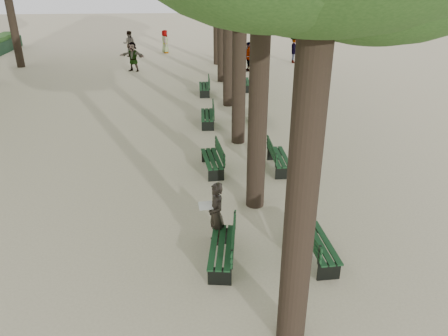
{
  "coord_description": "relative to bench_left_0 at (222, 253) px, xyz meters",
  "views": [
    {
      "loc": [
        -0.16,
        -8.0,
        6.33
      ],
      "look_at": [
        0.6,
        3.0,
        1.2
      ],
      "focal_mm": 35.0,
      "sensor_mm": 36.0,
      "label": 1
    }
  ],
  "objects": [
    {
      "name": "pedestrian_c",
      "position": [
        3.05,
        20.38,
        0.66
      ],
      "size": [
        0.7,
        1.16,
        1.87
      ],
      "primitive_type": "imported",
      "rotation": [
        0.0,
        0.0,
        5.03
      ],
      "color": "#262628",
      "rests_on": "ground"
    },
    {
      "name": "bench_right_2",
      "position": [
        2.27,
        10.01,
        0.0
      ],
      "size": [
        0.64,
        1.82,
        0.92
      ],
      "color": "black",
      "rests_on": "ground"
    },
    {
      "name": "bench_right_0",
      "position": [
        2.27,
        0.02,
        0.0
      ],
      "size": [
        0.68,
        1.83,
        0.92
      ],
      "color": "black",
      "rests_on": "ground"
    },
    {
      "name": "pedestrian_d",
      "position": [
        -2.74,
        27.33,
        0.61
      ],
      "size": [
        0.37,
        0.87,
        1.76
      ],
      "primitive_type": "imported",
      "rotation": [
        0.0,
        0.0,
        1.6
      ],
      "color": "#262628",
      "rests_on": "ground"
    },
    {
      "name": "bench_left_1",
      "position": [
        0.0,
        5.06,
        0.0
      ],
      "size": [
        0.77,
        1.85,
        0.92
      ],
      "color": "black",
      "rests_on": "ground"
    },
    {
      "name": "bench_right_3",
      "position": [
        2.27,
        15.68,
        0.0
      ],
      "size": [
        0.68,
        1.83,
        0.92
      ],
      "color": "black",
      "rests_on": "ground"
    },
    {
      "name": "ground",
      "position": [
        -0.37,
        -0.32,
        -0.27
      ],
      "size": [
        120.0,
        120.0,
        0.0
      ],
      "primitive_type": "plane",
      "color": "#C0B491",
      "rests_on": "ground"
    },
    {
      "name": "pedestrian_a",
      "position": [
        -5.36,
        26.01,
        0.67
      ],
      "size": [
        0.93,
        0.42,
        1.89
      ],
      "primitive_type": "imported",
      "rotation": [
        0.0,
        0.0,
        3.18
      ],
      "color": "#262628",
      "rests_on": "ground"
    },
    {
      "name": "bench_right_1",
      "position": [
        2.27,
        5.05,
        0.0
      ],
      "size": [
        0.58,
        1.8,
        0.92
      ],
      "color": "black",
      "rests_on": "ground"
    },
    {
      "name": "pedestrian_e",
      "position": [
        -4.47,
        20.86,
        0.66
      ],
      "size": [
        1.76,
        0.94,
        1.87
      ],
      "primitive_type": "imported",
      "rotation": [
        0.0,
        0.0,
        5.94
      ],
      "color": "#262628",
      "rests_on": "ground"
    },
    {
      "name": "bench_left_0",
      "position": [
        0.0,
        0.0,
        0.0
      ],
      "size": [
        0.8,
        1.86,
        0.92
      ],
      "color": "black",
      "rests_on": "ground"
    },
    {
      "name": "pedestrian_b",
      "position": [
        6.63,
        22.76,
        0.69
      ],
      "size": [
        0.44,
        1.26,
        1.93
      ],
      "primitive_type": "imported",
      "rotation": [
        0.0,
        0.0,
        1.52
      ],
      "color": "#262628",
      "rests_on": "ground"
    },
    {
      "name": "bench_left_3",
      "position": [
        0.0,
        14.81,
        0.0
      ],
      "size": [
        0.57,
        1.8,
        0.92
      ],
      "color": "black",
      "rests_on": "ground"
    },
    {
      "name": "bench_left_2",
      "position": [
        0.0,
        9.8,
        0.0
      ],
      "size": [
        0.6,
        1.81,
        0.92
      ],
      "color": "black",
      "rests_on": "ground"
    },
    {
      "name": "man_with_map",
      "position": [
        -0.09,
        0.87,
        0.55
      ],
      "size": [
        0.69,
        0.72,
        1.63
      ],
      "color": "black",
      "rests_on": "ground"
    }
  ]
}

